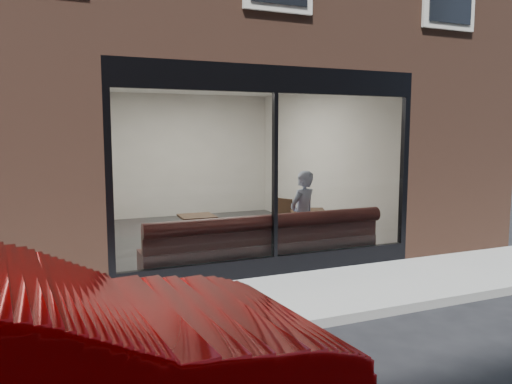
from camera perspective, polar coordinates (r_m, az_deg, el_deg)
name	(u,v)px	position (r m, az deg, el deg)	size (l,w,h in m)	color
ground	(348,320)	(6.20, 10.46, -14.22)	(120.00, 120.00, 0.00)	black
sidewalk_near	(307,295)	(7.00, 5.85, -11.59)	(40.00, 2.00, 0.01)	gray
kerb_near	(350,317)	(6.14, 10.74, -13.84)	(40.00, 0.10, 0.12)	gray
host_building_pier_left	(20,159)	(12.83, -25.41, 3.45)	(2.50, 12.00, 3.20)	brown
host_building_pier_right	(304,153)	(14.60, 5.54, 4.42)	(2.50, 12.00, 3.20)	brown
host_building_backfill	(154,152)	(16.14, -11.54, 4.55)	(5.00, 6.00, 3.20)	brown
cafe_floor	(215,237)	(10.55, -4.74, -5.17)	(6.00, 6.00, 0.00)	#2D2D30
cafe_ceiling	(213,84)	(10.37, -4.92, 12.23)	(6.00, 6.00, 0.00)	white
cafe_wall_back	(178,156)	(13.21, -8.91, 4.11)	(5.00, 5.00, 0.00)	silver
cafe_wall_left	(87,165)	(9.85, -18.73, 2.91)	(6.00, 6.00, 0.00)	silver
cafe_wall_right	(319,160)	(11.37, 7.20, 3.71)	(6.00, 6.00, 0.00)	silver
storefront_kick	(274,266)	(7.86, 2.12, -8.40)	(5.00, 0.10, 0.30)	black
storefront_header	(275,79)	(7.62, 2.22, 12.75)	(5.00, 0.10, 0.40)	black
storefront_mullion	(275,176)	(7.61, 2.17, 1.82)	(0.06, 0.10, 2.50)	black
storefront_glass	(276,176)	(7.58, 2.27, 1.81)	(4.80, 4.80, 0.00)	white
banquette	(264,255)	(8.19, 0.92, -7.22)	(4.00, 0.55, 0.45)	#3E1816
person	(303,216)	(8.66, 5.35, -2.72)	(0.57, 0.37, 1.56)	#ABBBE1
cafe_table_left	(197,216)	(8.85, -6.76, -2.79)	(0.60, 0.60, 0.04)	#322013
cafe_table_right	(308,211)	(9.42, 5.94, -2.20)	(0.64, 0.64, 0.04)	#322013
cafe_chair_right	(276,236)	(9.59, 2.27, -5.03)	(0.47, 0.47, 0.04)	#322013
wall_poster	(94,166)	(8.88, -17.99, 2.82)	(0.02, 0.54, 0.72)	white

